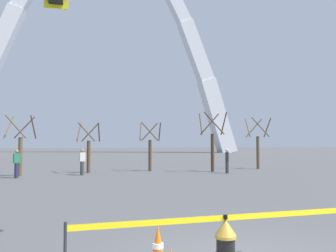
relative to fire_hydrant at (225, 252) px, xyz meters
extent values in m
cylinder|color=#A8842D|center=(0.00, -0.01, 0.22)|extent=(0.30, 0.30, 0.04)
cone|color=#A8842D|center=(0.00, -0.01, 0.35)|extent=(0.30, 0.30, 0.22)
cylinder|color=black|center=(0.00, -0.01, 0.49)|extent=(0.06, 0.06, 0.06)
cube|color=yellow|center=(0.50, 0.02, 0.48)|extent=(5.31, 0.26, 0.08)
cone|color=orange|center=(-0.83, 0.69, -0.09)|extent=(0.28, 0.28, 0.70)
cylinder|color=white|center=(-0.83, 0.69, -0.05)|extent=(0.17, 0.17, 0.08)
cube|color=silver|center=(-16.53, 56.84, 18.94)|extent=(6.78, 2.64, 12.13)
cube|color=silver|center=(13.47, 56.84, 28.64)|extent=(6.40, 2.33, 9.47)
cube|color=silver|center=(17.76, 56.84, 18.94)|extent=(6.78, 2.64, 12.13)
cube|color=silver|center=(22.05, 56.84, 6.46)|extent=(7.13, 2.95, 14.83)
cylinder|color=brown|center=(-5.91, 17.06, 0.68)|extent=(0.24, 0.24, 2.30)
cylinder|color=brown|center=(-6.61, 17.20, 2.45)|extent=(0.32, 1.25, 1.38)
cylinder|color=brown|center=(-5.20, 16.98, 2.45)|extent=(0.20, 1.26, 1.38)
cylinder|color=brown|center=(-5.84, 17.77, 2.45)|extent=(1.26, 0.20, 1.38)
cylinder|color=brown|center=(-6.06, 16.36, 2.45)|extent=(1.24, 0.35, 1.38)
cylinder|color=brown|center=(-1.95, 18.33, 0.58)|extent=(0.24, 0.24, 2.10)
cylinder|color=brown|center=(-2.59, 18.46, 2.20)|extent=(0.30, 1.14, 1.27)
cylinder|color=brown|center=(-1.30, 18.27, 2.20)|extent=(0.19, 1.15, 1.27)
cylinder|color=brown|center=(-1.89, 18.98, 2.20)|extent=(1.15, 0.19, 1.27)
cylinder|color=brown|center=(-2.09, 17.69, 2.20)|extent=(1.14, 0.33, 1.27)
cylinder|color=brown|center=(2.24, 18.84, 0.61)|extent=(0.24, 0.24, 2.16)
cylinder|color=brown|center=(1.58, 18.98, 2.28)|extent=(0.31, 1.18, 1.30)
cylinder|color=brown|center=(2.91, 18.78, 2.28)|extent=(0.20, 1.19, 1.30)
cylinder|color=brown|center=(2.31, 19.51, 2.28)|extent=(1.19, 0.20, 1.30)
cylinder|color=brown|center=(2.09, 18.19, 2.28)|extent=(1.17, 0.34, 1.30)
cylinder|color=#473323|center=(6.30, 17.32, 0.82)|extent=(0.24, 0.24, 2.58)
cylinder|color=#473323|center=(5.51, 17.48, 2.82)|extent=(0.35, 1.39, 1.55)
cylinder|color=#473323|center=(7.10, 17.24, 2.82)|extent=(0.22, 1.40, 1.55)
cylinder|color=#473323|center=(6.38, 18.12, 2.82)|extent=(1.40, 0.22, 1.55)
cylinder|color=#473323|center=(6.13, 16.54, 2.82)|extent=(1.39, 0.38, 1.55)
cylinder|color=brown|center=(10.46, 18.75, 0.76)|extent=(0.24, 0.24, 2.45)
cylinder|color=brown|center=(9.71, 18.90, 2.65)|extent=(0.34, 1.32, 1.47)
cylinder|color=brown|center=(11.22, 18.67, 2.65)|extent=(0.21, 1.33, 1.47)
cylinder|color=brown|center=(10.54, 19.51, 2.65)|extent=(1.33, 0.21, 1.47)
cylinder|color=brown|center=(10.30, 18.01, 2.65)|extent=(1.32, 0.37, 1.47)
cylinder|color=#38383D|center=(6.79, 15.96, -0.05)|extent=(0.22, 0.22, 0.84)
cube|color=#333338|center=(6.79, 15.96, 0.64)|extent=(0.33, 0.39, 0.54)
sphere|color=beige|center=(6.79, 15.96, 1.02)|extent=(0.20, 0.20, 0.20)
cylinder|color=#232847|center=(-5.87, 15.89, -0.05)|extent=(0.22, 0.22, 0.84)
cube|color=#23754C|center=(-5.87, 15.89, 0.64)|extent=(0.39, 0.33, 0.54)
sphere|color=#936B4C|center=(-5.87, 15.89, 1.02)|extent=(0.20, 0.20, 0.20)
cylinder|color=#38383D|center=(-2.33, 16.80, -0.05)|extent=(0.22, 0.22, 0.84)
cube|color=beige|center=(-2.33, 16.80, 0.64)|extent=(0.39, 0.32, 0.54)
sphere|color=#936B4C|center=(-2.33, 16.80, 1.02)|extent=(0.20, 0.20, 0.20)
camera|label=1|loc=(-1.86, -4.49, 1.54)|focal=36.07mm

